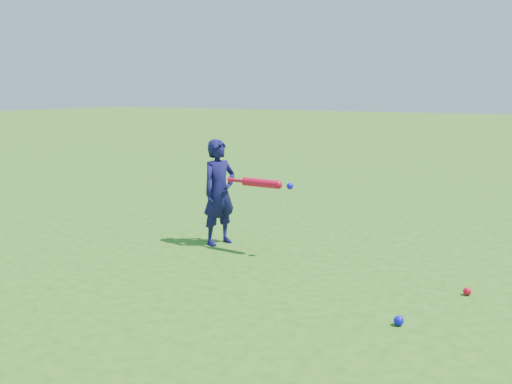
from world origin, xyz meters
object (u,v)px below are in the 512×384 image
Objects in this scene: ground_ball_red at (467,291)px; bat_swing at (264,183)px; child at (219,192)px; ground_ball_blue at (399,321)px.

ground_ball_red is 2.28m from bat_swing.
ground_ball_blue is (2.46, -1.24, -0.56)m from child.
child reaches higher than bat_swing.
ground_ball_blue is at bearing -99.39° from child.
ground_ball_blue is at bearing -29.44° from bat_swing.
ground_ball_red is at bearing -3.22° from bat_swing.
ground_ball_blue is 0.09× the size of bat_swing.
child reaches higher than ground_ball_red.
child is 17.13× the size of ground_ball_red.
child is 0.65m from bat_swing.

